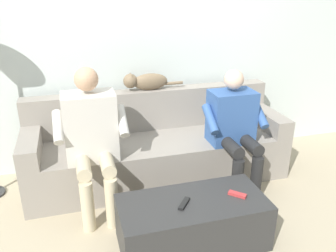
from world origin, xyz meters
name	(u,v)px	position (x,y,z in m)	size (l,w,h in m)	color
ground_plane	(180,219)	(0.00, 0.60, 0.00)	(8.00, 8.00, 0.00)	tan
back_wall	(145,30)	(0.00, -0.57, 1.35)	(5.27, 0.06, 2.69)	silver
couch	(157,148)	(0.00, -0.13, 0.29)	(2.40, 0.74, 0.80)	gray
coffee_table	(192,222)	(0.00, 0.88, 0.18)	(1.04, 0.49, 0.35)	#2D2D2D
person_left_seated	(234,124)	(-0.62, 0.22, 0.60)	(0.54, 0.55, 1.08)	#335693
person_right_seated	(92,134)	(0.62, 0.20, 0.65)	(0.56, 0.57, 1.17)	beige
cat_on_backrest	(145,81)	(0.05, -0.37, 0.89)	(0.58, 0.14, 0.17)	#756047
remote_red	(237,194)	(-0.33, 0.91, 0.36)	(0.13, 0.04, 0.02)	#B73333
remote_black	(184,204)	(0.07, 0.91, 0.36)	(0.14, 0.04, 0.02)	black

